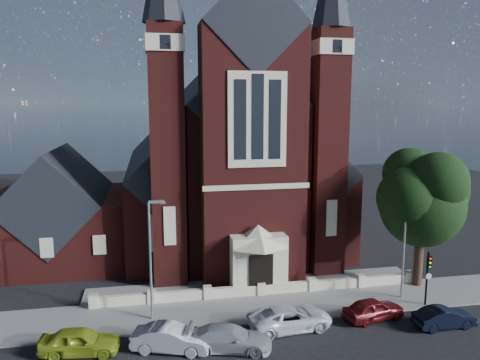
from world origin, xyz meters
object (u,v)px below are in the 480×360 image
Objects in this scene: parish_hall at (60,217)px; street_lamp_right at (406,238)px; car_silver_a at (171,338)px; car_silver_b at (230,338)px; car_navy at (444,318)px; car_white_suv at (290,318)px; traffic_signal at (428,272)px; car_lime_van at (80,341)px; car_dark_red at (373,309)px; church at (225,161)px; street_lamp_left at (152,253)px; street_tree at (426,200)px.

parish_hall reaches higher than street_lamp_right.
car_silver_a reaches higher than car_silver_b.
car_white_suv is at bearing 78.70° from car_navy.
traffic_signal is 23.24m from car_lime_van.
car_lime_van is at bearing -175.22° from traffic_signal.
car_silver_b reaches higher than car_navy.
parish_hall is at bearing 41.15° from car_dark_red.
church is at bearing 6.76° from car_silver_b.
traffic_signal is at bearing -62.59° from car_silver_b.
street_lamp_right is 10.62m from car_white_suv.
car_white_suv is (4.22, 1.78, 0.04)m from car_silver_b.
car_silver_a is 13.45m from car_dark_red.
church is 2.86× the size of parish_hall.
car_silver_b is at bearing -47.27° from street_lamp_left.
car_navy is at bearing -105.54° from car_white_suv.
car_lime_van is 18.55m from car_dark_red.
car_dark_red is (5.81, 0.23, -0.03)m from car_white_suv.
parish_hall is 23.94m from car_white_suv.
car_navy is (0.28, -4.58, -3.94)m from street_lamp_right.
street_tree is 2.67× the size of traffic_signal.
car_silver_b is (8.50, -1.18, -0.05)m from car_lime_van.
street_tree is 2.53× the size of car_dark_red.
street_lamp_right is 1.65× the size of car_silver_b.
street_lamp_left is at bearing -175.24° from street_tree.
street_lamp_left is at bearing -112.66° from church.
street_lamp_right reaches higher than traffic_signal.
parish_hall is 18.23m from car_lime_van.
street_lamp_left is 9.81m from car_white_suv.
street_lamp_right is 1.50× the size of car_white_suv.
street_lamp_left and street_lamp_right have the same top height.
car_white_suv is (-11.97, -4.61, -6.21)m from street_tree.
church is at bearing 118.04° from street_lamp_right.
street_tree is at bearing -21.05° from car_navy.
church is 21.76m from street_lamp_right.
parish_hall reaches higher than car_dark_red.
parish_hall is at bearing 19.04° from car_lime_van.
car_lime_van is (-12.09, -22.45, -7.42)m from church.
street_lamp_left is 1.80× the size of car_lime_van.
car_silver_a reaches higher than car_white_suv.
traffic_signal is 1.00× the size of car_navy.
street_lamp_left reaches higher than car_white_suv.
car_dark_red is (18.53, 0.83, -0.04)m from car_lime_van.
church is 26.78m from car_navy.
traffic_signal is at bearing -64.40° from car_silver_a.
street_lamp_right is at bearing 0.00° from street_lamp_left.
street_lamp_right is (18.00, 0.00, 0.00)m from street_lamp_left.
traffic_signal is 15.03m from car_silver_b.
street_tree is 1.32× the size of street_lamp_left.
parish_hall is (-16.00, -4.94, -4.17)m from church.
street_lamp_left is at bearing -43.57° from car_lime_van.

